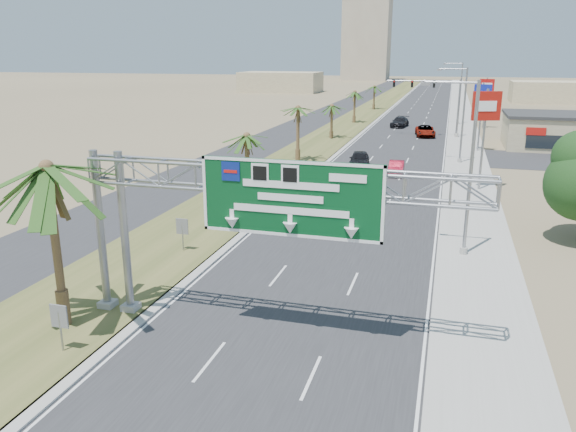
% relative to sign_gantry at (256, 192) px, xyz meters
% --- Properties ---
extents(road, '(12.00, 300.00, 0.02)m').
position_rel_sign_gantry_xyz_m(road, '(1.06, 100.07, -6.05)').
color(road, '#28282B').
rests_on(road, ground).
extents(sidewalk_right, '(4.00, 300.00, 0.10)m').
position_rel_sign_gantry_xyz_m(sidewalk_right, '(9.56, 100.07, -6.01)').
color(sidewalk_right, '#9E9B93').
rests_on(sidewalk_right, ground).
extents(median_grass, '(7.00, 300.00, 0.12)m').
position_rel_sign_gantry_xyz_m(median_grass, '(-8.94, 100.07, -6.00)').
color(median_grass, '#444D22').
rests_on(median_grass, ground).
extents(opposing_road, '(8.00, 300.00, 0.02)m').
position_rel_sign_gantry_xyz_m(opposing_road, '(-15.94, 100.07, -6.05)').
color(opposing_road, '#28282B').
rests_on(opposing_road, ground).
extents(sign_gantry, '(16.75, 1.24, 7.50)m').
position_rel_sign_gantry_xyz_m(sign_gantry, '(0.00, 0.00, 0.00)').
color(sign_gantry, gray).
rests_on(sign_gantry, ground).
extents(palm_near, '(5.70, 5.70, 8.35)m').
position_rel_sign_gantry_xyz_m(palm_near, '(-8.14, -1.93, 0.87)').
color(palm_near, brown).
rests_on(palm_near, ground).
extents(palm_row_b, '(3.99, 3.99, 5.95)m').
position_rel_sign_gantry_xyz_m(palm_row_b, '(-8.44, 22.07, -1.16)').
color(palm_row_b, brown).
rests_on(palm_row_b, ground).
extents(palm_row_c, '(3.99, 3.99, 6.75)m').
position_rel_sign_gantry_xyz_m(palm_row_c, '(-8.44, 38.07, -0.39)').
color(palm_row_c, brown).
rests_on(palm_row_c, ground).
extents(palm_row_d, '(3.99, 3.99, 5.45)m').
position_rel_sign_gantry_xyz_m(palm_row_d, '(-8.44, 56.07, -1.64)').
color(palm_row_d, brown).
rests_on(palm_row_d, ground).
extents(palm_row_e, '(3.99, 3.99, 6.15)m').
position_rel_sign_gantry_xyz_m(palm_row_e, '(-8.44, 75.07, -0.97)').
color(palm_row_e, brown).
rests_on(palm_row_e, ground).
extents(palm_row_f, '(3.99, 3.99, 5.75)m').
position_rel_sign_gantry_xyz_m(palm_row_f, '(-8.44, 100.07, -1.35)').
color(palm_row_f, brown).
rests_on(palm_row_f, ground).
extents(streetlight_near, '(3.27, 0.44, 10.00)m').
position_rel_sign_gantry_xyz_m(streetlight_near, '(8.36, 12.07, -1.36)').
color(streetlight_near, gray).
rests_on(streetlight_near, ground).
extents(streetlight_mid, '(3.27, 0.44, 10.00)m').
position_rel_sign_gantry_xyz_m(streetlight_mid, '(8.36, 42.07, -1.36)').
color(streetlight_mid, gray).
rests_on(streetlight_mid, ground).
extents(streetlight_far, '(3.27, 0.44, 10.00)m').
position_rel_sign_gantry_xyz_m(streetlight_far, '(8.36, 78.07, -1.36)').
color(streetlight_far, gray).
rests_on(streetlight_far, ground).
extents(signal_mast, '(10.28, 0.71, 8.00)m').
position_rel_sign_gantry_xyz_m(signal_mast, '(6.23, 62.05, -1.21)').
color(signal_mast, gray).
rests_on(signal_mast, ground).
extents(median_signback_a, '(0.75, 0.08, 2.08)m').
position_rel_sign_gantry_xyz_m(median_signback_a, '(-6.74, -3.93, -4.61)').
color(median_signback_a, gray).
rests_on(median_signback_a, ground).
extents(median_signback_b, '(0.75, 0.08, 2.08)m').
position_rel_sign_gantry_xyz_m(median_signback_b, '(-7.44, 8.07, -4.61)').
color(median_signback_b, gray).
rests_on(median_signback_b, ground).
extents(tower_distant, '(20.00, 16.00, 35.00)m').
position_rel_sign_gantry_xyz_m(tower_distant, '(-30.94, 240.07, 11.44)').
color(tower_distant, tan).
rests_on(tower_distant, ground).
extents(building_distant_left, '(24.00, 14.00, 6.00)m').
position_rel_sign_gantry_xyz_m(building_distant_left, '(-43.94, 150.07, -3.06)').
color(building_distant_left, tan).
rests_on(building_distant_left, ground).
extents(building_distant_right, '(20.00, 12.00, 5.00)m').
position_rel_sign_gantry_xyz_m(building_distant_right, '(31.06, 130.07, -3.56)').
color(building_distant_right, tan).
rests_on(building_distant_right, ground).
extents(car_left_lane, '(2.37, 5.00, 1.65)m').
position_rel_sign_gantry_xyz_m(car_left_lane, '(-1.51, 36.86, -5.23)').
color(car_left_lane, black).
rests_on(car_left_lane, ground).
extents(car_mid_lane, '(1.56, 4.10, 1.33)m').
position_rel_sign_gantry_xyz_m(car_mid_lane, '(2.56, 34.10, -5.39)').
color(car_mid_lane, maroon).
rests_on(car_mid_lane, ground).
extents(car_right_lane, '(3.20, 5.84, 1.55)m').
position_rel_sign_gantry_xyz_m(car_right_lane, '(3.99, 61.84, -5.28)').
color(car_right_lane, gray).
rests_on(car_right_lane, ground).
extents(car_far, '(2.91, 5.63, 1.56)m').
position_rel_sign_gantry_xyz_m(car_far, '(-0.50, 71.86, -5.28)').
color(car_far, black).
rests_on(car_far, ground).
extents(pole_sign_red_near, '(2.36, 1.10, 8.58)m').
position_rel_sign_gantry_xyz_m(pole_sign_red_near, '(10.06, 29.54, 0.66)').
color(pole_sign_red_near, gray).
rests_on(pole_sign_red_near, ground).
extents(pole_sign_blue, '(2.00, 0.87, 8.12)m').
position_rel_sign_gantry_xyz_m(pole_sign_blue, '(10.72, 50.62, 0.01)').
color(pole_sign_blue, gray).
rests_on(pole_sign_blue, ground).
extents(pole_sign_red_far, '(2.22, 0.66, 7.83)m').
position_rel_sign_gantry_xyz_m(pole_sign_red_far, '(12.36, 73.79, 0.10)').
color(pole_sign_red_far, gray).
rests_on(pole_sign_red_far, ground).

